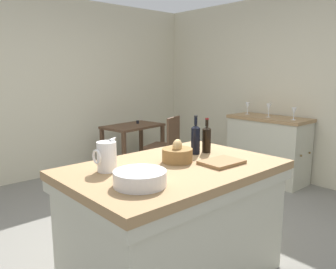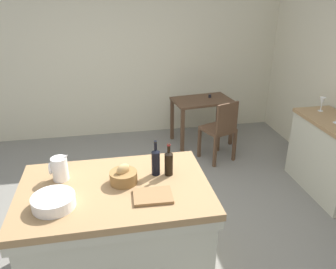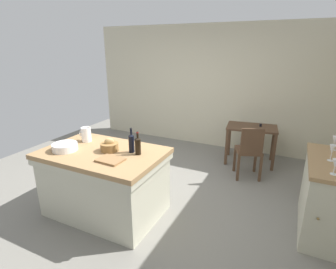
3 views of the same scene
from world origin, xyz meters
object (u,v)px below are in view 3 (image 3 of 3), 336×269
(wine_bottle_dark, at_px, (138,145))
(wine_glass_left, at_px, (332,150))
(bread_basket, at_px, (109,146))
(wine_bottle_amber, at_px, (131,143))
(pitcher, at_px, (86,134))
(wash_bowl, at_px, (65,147))
(wooden_chair, at_px, (249,150))
(writing_desk, at_px, (251,132))
(side_cabinet, at_px, (326,197))
(cutting_board, at_px, (110,160))
(wine_glass_far_left, at_px, (335,164))
(island_table, at_px, (105,180))
(wine_glass_middle, at_px, (335,141))

(wine_bottle_dark, relative_size, wine_glass_left, 1.53)
(bread_basket, bearing_deg, wine_bottle_amber, 16.32)
(pitcher, height_order, wine_bottle_amber, wine_bottle_amber)
(wash_bowl, relative_size, wine_bottle_amber, 1.00)
(wine_bottle_dark, bearing_deg, wine_bottle_amber, 167.54)
(wooden_chair, bearing_deg, writing_desk, 97.03)
(side_cabinet, relative_size, wash_bowl, 3.58)
(wooden_chair, bearing_deg, cutting_board, -121.82)
(writing_desk, height_order, wine_bottle_dark, wine_bottle_dark)
(bread_basket, distance_m, wine_glass_far_left, 2.51)
(bread_basket, bearing_deg, island_table, -147.17)
(pitcher, distance_m, bread_basket, 0.53)
(wine_glass_left, bearing_deg, wine_bottle_amber, -162.59)
(writing_desk, distance_m, wine_glass_far_left, 2.36)
(writing_desk, distance_m, wine_glass_middle, 1.79)
(wine_bottle_amber, distance_m, wine_glass_middle, 2.50)
(bread_basket, bearing_deg, wash_bowl, -155.89)
(side_cabinet, height_order, wooden_chair, side_cabinet)
(side_cabinet, relative_size, wine_glass_far_left, 6.88)
(wine_bottle_amber, bearing_deg, writing_desk, 65.08)
(island_table, relative_size, wine_glass_middle, 8.58)
(wine_bottle_amber, bearing_deg, wine_glass_far_left, 8.18)
(bread_basket, xyz_separation_m, wine_glass_far_left, (2.47, 0.40, 0.09))
(pitcher, distance_m, wine_glass_middle, 3.21)
(wine_glass_far_left, bearing_deg, cutting_board, -164.06)
(wash_bowl, distance_m, wine_bottle_dark, 0.96)
(side_cabinet, bearing_deg, writing_desk, 124.25)
(side_cabinet, relative_size, bread_basket, 5.01)
(island_table, xyz_separation_m, cutting_board, (0.28, -0.20, 0.42))
(wash_bowl, distance_m, wine_bottle_amber, 0.86)
(wooden_chair, distance_m, wash_bowl, 2.86)
(writing_desk, relative_size, wine_bottle_amber, 3.07)
(pitcher, bearing_deg, island_table, -24.63)
(wash_bowl, relative_size, bread_basket, 1.40)
(wine_bottle_dark, distance_m, wine_glass_middle, 2.42)
(island_table, bearing_deg, writing_desk, 59.75)
(pitcher, xyz_separation_m, wash_bowl, (-0.01, -0.38, -0.06))
(side_cabinet, bearing_deg, cutting_board, -156.02)
(wine_bottle_amber, bearing_deg, bread_basket, -163.68)
(wooden_chair, height_order, wine_bottle_dark, wine_bottle_dark)
(writing_desk, bearing_deg, wine_bottle_amber, -114.92)
(wine_glass_left, height_order, wine_glass_middle, wine_glass_left)
(cutting_board, height_order, wine_bottle_dark, wine_bottle_dark)
(wash_bowl, relative_size, cutting_board, 1.06)
(pitcher, bearing_deg, wine_glass_far_left, 4.80)
(bread_basket, height_order, wine_bottle_dark, wine_bottle_dark)
(wash_bowl, bearing_deg, wine_bottle_amber, 21.49)
(wooden_chair, relative_size, wash_bowl, 2.92)
(bread_basket, relative_size, wine_bottle_amber, 0.71)
(wooden_chair, distance_m, wine_bottle_amber, 2.13)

